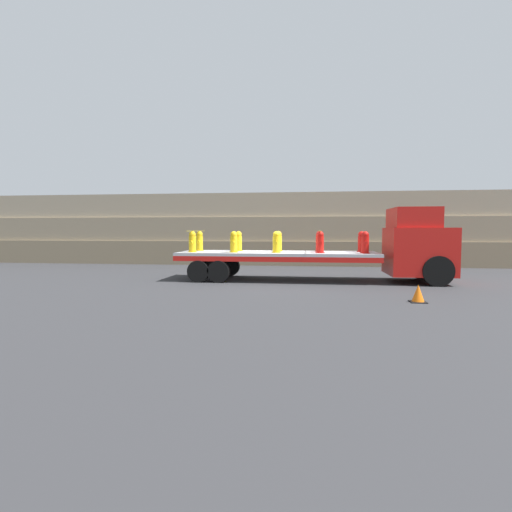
# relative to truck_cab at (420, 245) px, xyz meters

# --- Properties ---
(ground_plane) EXTENTS (120.00, 120.00, 0.00)m
(ground_plane) POSITION_rel_truck_cab_xyz_m (-5.66, 0.00, -1.49)
(ground_plane) COLOR #2D2D30
(rock_cliff) EXTENTS (60.00, 3.30, 4.27)m
(rock_cliff) POSITION_rel_truck_cab_xyz_m (-5.66, 8.14, 0.64)
(rock_cliff) COLOR #84755B
(rock_cliff) RESTS_ON ground_plane
(truck_cab) EXTENTS (2.37, 2.57, 2.95)m
(truck_cab) POSITION_rel_truck_cab_xyz_m (0.00, 0.00, 0.00)
(truck_cab) COLOR red
(truck_cab) RESTS_ON ground_plane
(flatbed_trailer) EXTENTS (8.14, 2.57, 1.17)m
(flatbed_trailer) POSITION_rel_truck_cab_xyz_m (-6.33, 0.00, -0.56)
(flatbed_trailer) COLOR #B2B2B7
(flatbed_trailer) RESTS_ON ground_plane
(fire_hydrant_yellow_near_0) EXTENTS (0.37, 0.56, 0.86)m
(fire_hydrant_yellow_near_0) POSITION_rel_truck_cab_xyz_m (-9.13, -0.54, 0.10)
(fire_hydrant_yellow_near_0) COLOR gold
(fire_hydrant_yellow_near_0) RESTS_ON flatbed_trailer
(fire_hydrant_yellow_far_0) EXTENTS (0.37, 0.56, 0.86)m
(fire_hydrant_yellow_far_0) POSITION_rel_truck_cab_xyz_m (-9.13, 0.54, 0.10)
(fire_hydrant_yellow_far_0) COLOR gold
(fire_hydrant_yellow_far_0) RESTS_ON flatbed_trailer
(fire_hydrant_yellow_near_1) EXTENTS (0.37, 0.56, 0.86)m
(fire_hydrant_yellow_near_1) POSITION_rel_truck_cab_xyz_m (-7.40, -0.54, 0.10)
(fire_hydrant_yellow_near_1) COLOR gold
(fire_hydrant_yellow_near_1) RESTS_ON flatbed_trailer
(fire_hydrant_yellow_far_1) EXTENTS (0.37, 0.56, 0.86)m
(fire_hydrant_yellow_far_1) POSITION_rel_truck_cab_xyz_m (-7.40, 0.54, 0.10)
(fire_hydrant_yellow_far_1) COLOR gold
(fire_hydrant_yellow_far_1) RESTS_ON flatbed_trailer
(fire_hydrant_yellow_near_2) EXTENTS (0.37, 0.56, 0.86)m
(fire_hydrant_yellow_near_2) POSITION_rel_truck_cab_xyz_m (-5.66, -0.54, 0.10)
(fire_hydrant_yellow_near_2) COLOR gold
(fire_hydrant_yellow_near_2) RESTS_ON flatbed_trailer
(fire_hydrant_yellow_far_2) EXTENTS (0.37, 0.56, 0.86)m
(fire_hydrant_yellow_far_2) POSITION_rel_truck_cab_xyz_m (-5.66, 0.54, 0.10)
(fire_hydrant_yellow_far_2) COLOR gold
(fire_hydrant_yellow_far_2) RESTS_ON flatbed_trailer
(fire_hydrant_red_near_3) EXTENTS (0.37, 0.56, 0.86)m
(fire_hydrant_red_near_3) POSITION_rel_truck_cab_xyz_m (-3.93, -0.54, 0.10)
(fire_hydrant_red_near_3) COLOR red
(fire_hydrant_red_near_3) RESTS_ON flatbed_trailer
(fire_hydrant_red_far_3) EXTENTS (0.37, 0.56, 0.86)m
(fire_hydrant_red_far_3) POSITION_rel_truck_cab_xyz_m (-3.93, 0.54, 0.10)
(fire_hydrant_red_far_3) COLOR red
(fire_hydrant_red_far_3) RESTS_ON flatbed_trailer
(fire_hydrant_red_near_4) EXTENTS (0.37, 0.56, 0.86)m
(fire_hydrant_red_near_4) POSITION_rel_truck_cab_xyz_m (-2.19, -0.54, 0.10)
(fire_hydrant_red_near_4) COLOR red
(fire_hydrant_red_near_4) RESTS_ON flatbed_trailer
(fire_hydrant_red_far_4) EXTENTS (0.37, 0.56, 0.86)m
(fire_hydrant_red_far_4) POSITION_rel_truck_cab_xyz_m (-2.19, 0.54, 0.10)
(fire_hydrant_red_far_4) COLOR red
(fire_hydrant_red_far_4) RESTS_ON flatbed_trailer
(cargo_strap_rear) EXTENTS (0.05, 2.66, 0.01)m
(cargo_strap_rear) POSITION_rel_truck_cab_xyz_m (-9.13, 0.00, 0.55)
(cargo_strap_rear) COLOR yellow
(cargo_strap_rear) RESTS_ON fire_hydrant_yellow_near_0
(cargo_strap_middle) EXTENTS (0.05, 2.66, 0.01)m
(cargo_strap_middle) POSITION_rel_truck_cab_xyz_m (-3.93, 0.00, 0.55)
(cargo_strap_middle) COLOR yellow
(cargo_strap_middle) RESTS_ON fire_hydrant_red_near_3
(traffic_cone) EXTENTS (0.45, 0.45, 0.51)m
(traffic_cone) POSITION_rel_truck_cab_xyz_m (-1.24, -4.61, -1.24)
(traffic_cone) COLOR black
(traffic_cone) RESTS_ON ground_plane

